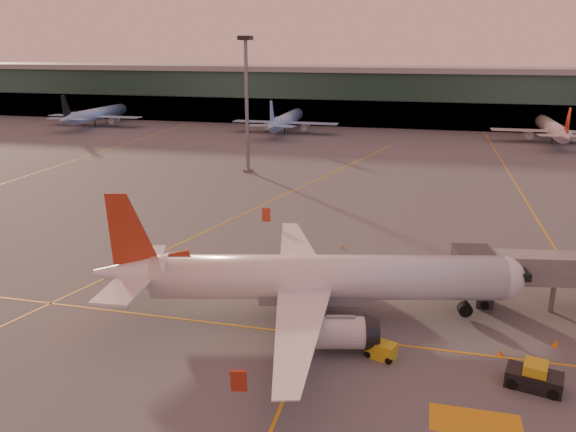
% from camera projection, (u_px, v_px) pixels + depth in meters
% --- Properties ---
extents(ground, '(600.00, 600.00, 0.00)m').
position_uv_depth(ground, '(237.00, 357.00, 45.02)').
color(ground, '#4C4F54').
rests_on(ground, ground).
extents(taxi_markings, '(100.12, 173.00, 0.01)m').
position_uv_depth(taxi_markings, '(284.00, 204.00, 88.00)').
color(taxi_markings, orange).
rests_on(taxi_markings, ground).
extents(terminal, '(400.00, 20.00, 17.60)m').
position_uv_depth(terminal, '(383.00, 96.00, 174.18)').
color(terminal, '#19382D').
rests_on(terminal, ground).
extents(mast_west_near, '(2.40, 2.40, 25.60)m').
position_uv_depth(mast_west_near, '(247.00, 95.00, 106.51)').
color(mast_west_near, slate).
rests_on(mast_west_near, ground).
extents(distant_aircraft_row, '(225.00, 34.00, 13.00)m').
position_uv_depth(distant_aircraft_row, '(193.00, 129.00, 166.81)').
color(distant_aircraft_row, '#8FB9F0').
rests_on(distant_aircraft_row, ground).
extents(main_airplane, '(38.51, 35.04, 11.74)m').
position_uv_depth(main_airplane, '(312.00, 279.00, 50.45)').
color(main_airplane, white).
rests_on(main_airplane, ground).
extents(jet_bridge, '(19.60, 6.19, 5.83)m').
position_uv_depth(jet_bridge, '(569.00, 272.00, 51.63)').
color(jet_bridge, slate).
rests_on(jet_bridge, ground).
extents(catering_truck, '(5.43, 3.82, 3.87)m').
position_uv_depth(catering_truck, '(310.00, 275.00, 55.45)').
color(catering_truck, '#B02A19').
rests_on(catering_truck, ground).
extents(gpu_cart, '(2.64, 2.09, 1.35)m').
position_uv_depth(gpu_cart, '(381.00, 350.00, 44.77)').
color(gpu_cart, gold).
rests_on(gpu_cart, ground).
extents(pushback_tug, '(4.26, 2.95, 1.99)m').
position_uv_depth(pushback_tug, '(534.00, 378.00, 40.82)').
color(pushback_tug, black).
rests_on(pushback_tug, ground).
extents(cone_nose, '(0.50, 0.50, 0.63)m').
position_uv_depth(cone_nose, '(556.00, 343.00, 46.58)').
color(cone_nose, orange).
rests_on(cone_nose, ground).
extents(cone_tail, '(0.50, 0.50, 0.63)m').
position_uv_depth(cone_tail, '(123.00, 298.00, 54.86)').
color(cone_tail, orange).
rests_on(cone_tail, ground).
extents(cone_wing_left, '(0.38, 0.38, 0.48)m').
position_uv_depth(cone_wing_left, '(342.00, 246.00, 69.23)').
color(cone_wing_left, orange).
rests_on(cone_wing_left, ground).
extents(cone_fwd, '(0.41, 0.41, 0.52)m').
position_uv_depth(cone_fwd, '(501.00, 352.00, 45.23)').
color(cone_fwd, orange).
rests_on(cone_fwd, ground).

